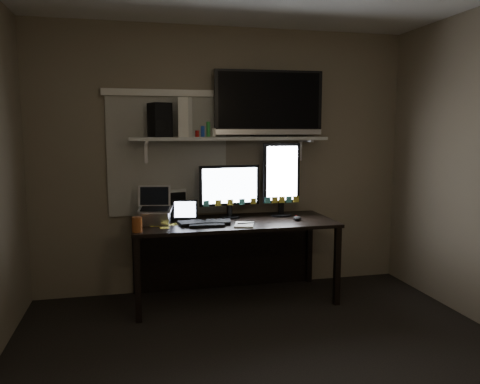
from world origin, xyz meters
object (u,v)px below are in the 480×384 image
object	(u,v)px
mouse	(297,218)
game_console	(185,118)
tablet	(185,211)
speaker	(160,120)
monitor_portrait	(281,179)
tv	(269,104)
laptop	(155,206)
desk	(231,237)
monitor_landscape	(230,191)
cup	(137,224)
keyboard	(205,223)

from	to	relation	value
mouse	game_console	bearing A→B (deg)	166.39
tablet	speaker	distance (m)	0.83
mouse	game_console	world-z (taller)	game_console
monitor_portrait	tv	distance (m)	0.72
laptop	game_console	world-z (taller)	game_console
mouse	tablet	size ratio (longest dim) A/B	0.48
desk	speaker	xyz separation A→B (m)	(-0.63, 0.05, 1.08)
monitor_portrait	tablet	xyz separation A→B (m)	(-0.93, -0.08, -0.25)
laptop	monitor_landscape	bearing A→B (deg)	22.32
monitor_portrait	cup	bearing A→B (deg)	-162.91
monitor_portrait	game_console	xyz separation A→B (m)	(-0.90, 0.04, 0.57)
desk	game_console	world-z (taller)	game_console
laptop	mouse	bearing A→B (deg)	5.16
monitor_landscape	keyboard	distance (m)	0.44
laptop	cup	bearing A→B (deg)	-108.72
keyboard	tablet	xyz separation A→B (m)	(-0.15, 0.16, 0.08)
monitor_portrait	laptop	bearing A→B (deg)	-173.70
game_console	speaker	distance (m)	0.23
laptop	tv	world-z (taller)	tv
monitor_portrait	tv	bearing A→B (deg)	139.97
cup	monitor_portrait	bearing A→B (deg)	17.51
keyboard	tablet	world-z (taller)	tablet
tablet	laptop	xyz separation A→B (m)	(-0.26, -0.06, 0.06)
desk	monitor_portrait	bearing A→B (deg)	3.90
desk	game_console	bearing A→B (deg)	169.96
cup	tv	size ratio (longest dim) A/B	0.12
desk	tablet	world-z (taller)	tablet
tablet	speaker	size ratio (longest dim) A/B	0.75
monitor_portrait	speaker	xyz separation A→B (m)	(-1.12, 0.02, 0.55)
keyboard	laptop	bearing A→B (deg)	168.76
desk	mouse	distance (m)	0.64
tablet	mouse	bearing A→B (deg)	-1.39
tablet	laptop	size ratio (longest dim) A/B	0.70
mouse	tv	distance (m)	1.11
keyboard	laptop	world-z (taller)	laptop
monitor_landscape	game_console	world-z (taller)	game_console
monitor_landscape	mouse	bearing A→B (deg)	-30.39
keyboard	cup	world-z (taller)	cup
desk	tablet	size ratio (longest dim) A/B	8.01
desk	laptop	size ratio (longest dim) A/B	5.63
monitor_portrait	monitor_landscape	bearing A→B (deg)	178.73
monitor_landscape	game_console	size ratio (longest dim) A/B	1.66
monitor_portrait	game_console	size ratio (longest dim) A/B	2.05
laptop	tv	size ratio (longest dim) A/B	0.31
monitor_portrait	speaker	size ratio (longest dim) A/B	2.36
desk	monitor_landscape	xyz separation A→B (m)	(-0.00, 0.04, 0.43)
mouse	tablet	distance (m)	1.02
tablet	speaker	world-z (taller)	speaker
tablet	game_console	distance (m)	0.83
mouse	desk	bearing A→B (deg)	161.98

